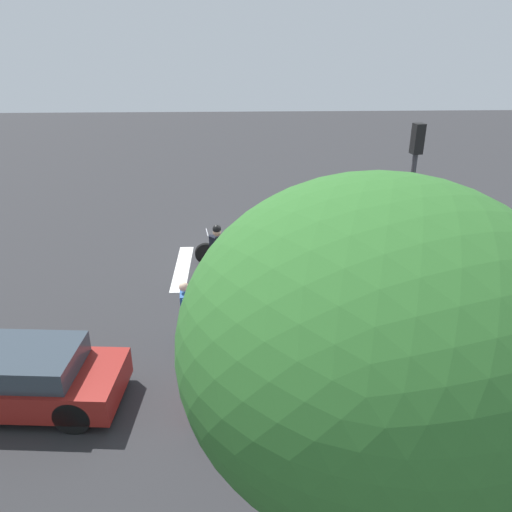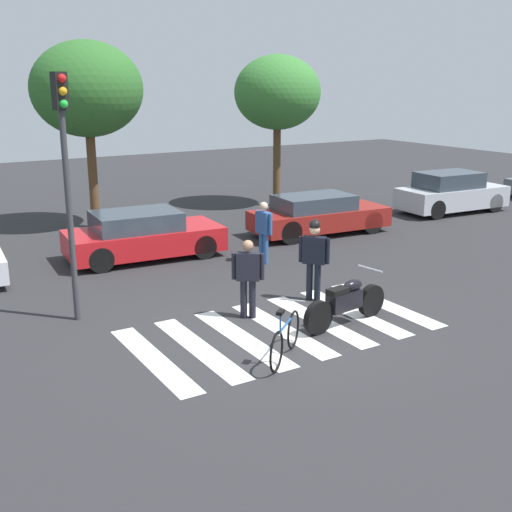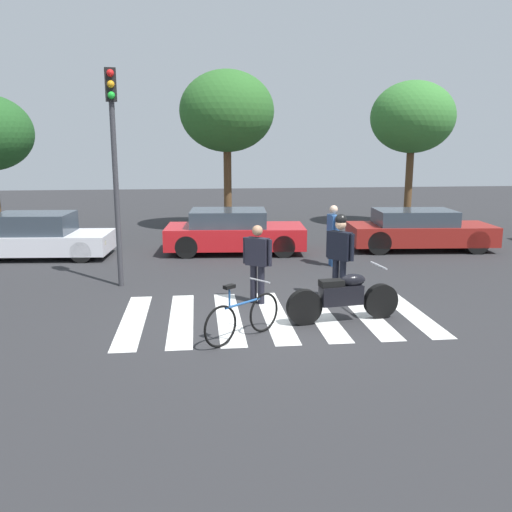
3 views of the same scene
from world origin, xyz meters
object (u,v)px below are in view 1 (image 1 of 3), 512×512
Objects in this scene: police_motorcycle at (230,248)px; leaning_bicycle at (289,240)px; officer_on_foot at (279,251)px; pedestrian_bystander at (185,310)px; officer_by_motorcycle at (218,250)px; car_maroon_wagon at (13,377)px; traffic_light_pole at (410,192)px; car_red_convertible at (306,377)px.

leaning_bicycle is at bearing -159.25° from police_motorcycle.
police_motorcycle is at bearing 20.75° from leaning_bicycle.
officer_on_foot is at bearing 76.88° from leaning_bicycle.
police_motorcycle is 1.61× the size of leaning_bicycle.
officer_by_motorcycle is at bearing -101.74° from pedestrian_bystander.
officer_by_motorcycle is (1.78, 0.17, 0.13)m from officer_on_foot.
car_maroon_wagon reaches higher than police_motorcycle.
officer_on_foot reaches higher than leaning_bicycle.
officer_by_motorcycle reaches higher than pedestrian_bystander.
traffic_light_pole is (-8.69, -3.47, 2.61)m from car_maroon_wagon.
leaning_bicycle is 0.75× the size of officer_by_motorcycle.
traffic_light_pole is (-3.02, 1.72, 2.29)m from officer_on_foot.
leaning_bicycle is 9.52m from car_maroon_wagon.
officer_on_foot is 0.99× the size of pedestrian_bystander.
pedestrian_bystander is at bearing 53.40° from officer_on_foot.
pedestrian_bystander is at bearing -40.10° from car_red_convertible.
officer_by_motorcycle is (2.26, 2.24, 0.68)m from leaning_bicycle.
car_red_convertible is 0.88× the size of traffic_light_pole.
officer_on_foot is 5.42m from car_red_convertible.
traffic_light_pole is (-2.54, 3.80, 2.84)m from leaning_bicycle.
officer_by_motorcycle reaches higher than leaning_bicycle.
car_maroon_wagon is at bearing 57.20° from police_motorcycle.
car_red_convertible is 5.79m from car_maroon_wagon.
police_motorcycle is at bearing -76.80° from car_red_convertible.
car_maroon_wagon is at bearing 52.27° from officer_by_motorcycle.
leaning_bicycle is at bearing -56.25° from traffic_light_pole.
officer_on_foot reaches higher than car_red_convertible.
leaning_bicycle is 6.10m from pedestrian_bystander.
traffic_light_pole reaches higher than car_maroon_wagon.
car_maroon_wagon is (5.79, -0.21, -0.01)m from car_red_convertible.
car_maroon_wagon is at bearing 42.51° from officer_on_foot.
leaning_bicycle is (-1.94, -0.74, -0.08)m from police_motorcycle.
traffic_light_pole reaches higher than police_motorcycle.
police_motorcycle is at bearing -102.03° from officer_by_motorcycle.
leaning_bicycle is 0.83× the size of officer_on_foot.
pedestrian_bystander reaches higher than car_maroon_wagon.
car_red_convertible is (-1.90, 5.23, -0.43)m from officer_by_motorcycle.
car_maroon_wagon is (3.89, 5.02, -0.45)m from officer_by_motorcycle.
police_motorcycle is 0.45× the size of traffic_light_pole.
officer_on_foot is at bearing -29.74° from traffic_light_pole.
officer_by_motorcycle reaches higher than officer_on_foot.
officer_by_motorcycle reaches higher than car_red_convertible.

